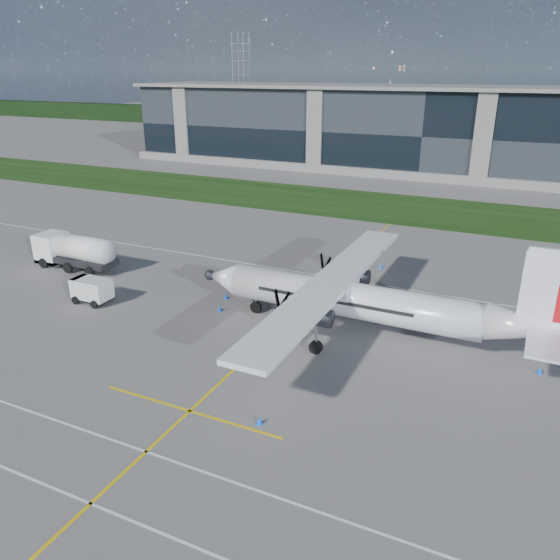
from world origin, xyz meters
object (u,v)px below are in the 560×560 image
object	(u,v)px
ground_crew_person	(110,288)
safety_cone_stbdwing	(381,266)
pylon_west	(241,79)
safety_cone_nose_port	(220,308)
baggage_tug	(92,291)
safety_cone_nose_stbd	(226,296)
safety_cone_portwing	(260,420)
turboprop_aircraft	(365,282)
fuel_tanker_truck	(70,251)
safety_cone_tail	(540,370)

from	to	relation	value
ground_crew_person	safety_cone_stbdwing	size ratio (longest dim) A/B	4.35
pylon_west	safety_cone_nose_port	xyz separation A→B (m)	(77.28, -143.15, -14.75)
baggage_tug	safety_cone_nose_stbd	distance (m)	11.30
ground_crew_person	safety_cone_portwing	size ratio (longest dim) A/B	4.35
baggage_tug	safety_cone_portwing	world-z (taller)	baggage_tug
pylon_west	ground_crew_person	bearing A→B (deg)	-65.01
pylon_west	safety_cone_nose_port	bearing A→B (deg)	-61.64
turboprop_aircraft	safety_cone_nose_stbd	bearing A→B (deg)	173.58
pylon_west	turboprop_aircraft	bearing A→B (deg)	-57.94
pylon_west	safety_cone_portwing	bearing A→B (deg)	-60.69
baggage_tug	safety_cone_nose_stbd	xyz separation A→B (m)	(9.86, 5.46, -0.78)
ground_crew_person	safety_cone_portwing	xyz separation A→B (m)	(19.55, -10.12, -0.84)
safety_cone_stbdwing	safety_cone_nose_stbd	xyz separation A→B (m)	(-9.96, -13.26, 0.00)
safety_cone_stbdwing	fuel_tanker_truck	bearing A→B (deg)	-155.12
safety_cone_nose_stbd	safety_cone_tail	bearing A→B (deg)	-4.48
baggage_tug	safety_cone_nose_stbd	size ratio (longest dim) A/B	6.89
turboprop_aircraft	safety_cone_portwing	world-z (taller)	turboprop_aircraft
pylon_west	baggage_tug	world-z (taller)	pylon_west
safety_cone_nose_stbd	safety_cone_nose_port	bearing A→B (deg)	-70.62
safety_cone_tail	safety_cone_nose_port	size ratio (longest dim) A/B	1.00
baggage_tug	safety_cone_tail	world-z (taller)	baggage_tug
turboprop_aircraft	safety_cone_nose_port	distance (m)	12.43
baggage_tug	pylon_west	bearing A→B (deg)	114.48
turboprop_aircraft	fuel_tanker_truck	distance (m)	30.73
ground_crew_person	safety_cone_nose_port	distance (m)	9.86
pylon_west	baggage_tug	size ratio (longest dim) A/B	8.71
fuel_tanker_truck	safety_cone_nose_port	world-z (taller)	fuel_tanker_truck
safety_cone_nose_stbd	safety_cone_tail	size ratio (longest dim) A/B	1.00
turboprop_aircraft	safety_cone_portwing	size ratio (longest dim) A/B	55.63
fuel_tanker_truck	pylon_west	bearing A→B (deg)	112.60
baggage_tug	turboprop_aircraft	bearing A→B (deg)	10.21
safety_cone_stbdwing	turboprop_aircraft	bearing A→B (deg)	-79.81
baggage_tug	fuel_tanker_truck	bearing A→B (deg)	144.63
pylon_west	ground_crew_person	world-z (taller)	pylon_west
fuel_tanker_truck	safety_cone_stbdwing	world-z (taller)	fuel_tanker_truck
ground_crew_person	safety_cone_tail	distance (m)	33.69
turboprop_aircraft	safety_cone_nose_port	size ratio (longest dim) A/B	55.63
ground_crew_person	safety_cone_portwing	world-z (taller)	ground_crew_person
turboprop_aircraft	ground_crew_person	distance (m)	21.79
safety_cone_stbdwing	safety_cone_portwing	world-z (taller)	same
safety_cone_portwing	baggage_tug	bearing A→B (deg)	156.17
ground_crew_person	baggage_tug	bearing A→B (deg)	162.05
turboprop_aircraft	baggage_tug	distance (m)	23.03
turboprop_aircraft	safety_cone_stbdwing	distance (m)	15.42
safety_cone_stbdwing	safety_cone_tail	distance (m)	21.27
safety_cone_portwing	safety_cone_nose_port	bearing A→B (deg)	129.19
baggage_tug	ground_crew_person	size ratio (longest dim) A/B	1.59
baggage_tug	safety_cone_nose_port	xyz separation A→B (m)	(10.69, 3.08, -0.78)
safety_cone_nose_stbd	safety_cone_tail	xyz separation A→B (m)	(24.82, -1.94, 0.00)
ground_crew_person	safety_cone_stbdwing	distance (m)	25.79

